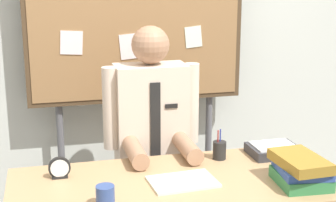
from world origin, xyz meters
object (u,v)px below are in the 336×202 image
Objects in this scene: bulletin_board at (136,6)px; person at (152,158)px; paper_tray at (273,150)px; desk at (177,201)px; pen_holder at (219,150)px; open_notebook at (183,182)px; book_stack at (301,170)px; coffee_mug at (105,196)px; desk_clock at (60,169)px.

person is at bearing -89.98° from bulletin_board.
paper_tray is at bearing -28.98° from person.
pen_holder is (0.30, 0.24, 0.15)m from desk.
paper_tray reaches higher than open_notebook.
pen_holder is (0.30, -0.32, 0.14)m from person.
book_stack reaches higher than paper_tray.
bulletin_board is 1.44m from book_stack.
coffee_mug is at bearing -154.19° from desk.
person is (0.00, 0.55, 0.01)m from desk.
bulletin_board is 20.58× the size of desk_clock.
desk is 0.55m from person.
person is 8.95× the size of pen_holder.
paper_tray is (0.60, -0.33, 0.12)m from person.
coffee_mug is 0.77m from pen_holder.
person is 0.94m from bulletin_board.
pen_holder reaches higher than open_notebook.
paper_tray is (0.60, -0.75, -0.73)m from bulletin_board.
book_stack is 0.55m from open_notebook.
coffee_mug reaches higher than desk.
desk is 5.99× the size of paper_tray.
book_stack is 3.31× the size of coffee_mug.
bulletin_board is at bearing 90.02° from person.
open_notebook is (0.02, -0.99, -0.75)m from bulletin_board.
desk_clock is at bearing 160.17° from open_notebook.
book_stack is 0.98× the size of open_notebook.
desk is at bearing -159.59° from paper_tray.
desk is 14.81× the size of desk_clock.
desk is at bearing 139.50° from open_notebook.
coffee_mug is (-0.36, -0.17, 0.15)m from desk.
person reaches higher than desk.
desk is 0.60m from book_stack.
pen_holder is at bearing 177.44° from paper_tray.
book_stack is at bearing -97.52° from paper_tray.
bulletin_board is at bearing 128.76° from paper_tray.
book_stack is at bearing 0.29° from coffee_mug.
bulletin_board is 1.19m from desk_clock.
desk_clock is 0.66× the size of pen_holder.
bulletin_board reaches higher than person.
book_stack is at bearing -17.90° from desk_clock.
book_stack is at bearing -52.87° from person.
coffee_mug reaches higher than paper_tray.
book_stack is at bearing -64.30° from bulletin_board.
paper_tray is at bearing -51.24° from bulletin_board.
desk_clock is at bearing -123.91° from bulletin_board.
person is 5.51× the size of paper_tray.
coffee_mug is at bearing -116.16° from person.
coffee_mug is at bearing -107.37° from bulletin_board.
open_notebook is 0.41m from coffee_mug.
coffee_mug is at bearing -157.52° from paper_tray.
paper_tray is at bearing 22.48° from coffee_mug.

